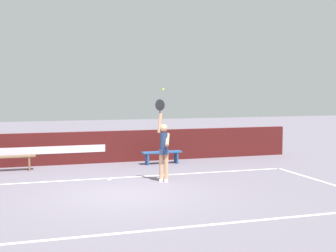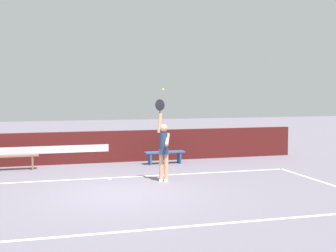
{
  "view_description": "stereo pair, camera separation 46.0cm",
  "coord_description": "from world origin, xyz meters",
  "px_view_note": "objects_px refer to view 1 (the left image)",
  "views": [
    {
      "loc": [
        -2.52,
        -11.84,
        2.72
      ],
      "look_at": [
        1.64,
        1.27,
        1.65
      ],
      "focal_mm": 49.81,
      "sensor_mm": 36.0,
      "label": 1
    },
    {
      "loc": [
        -2.08,
        -11.97,
        2.72
      ],
      "look_at": [
        1.64,
        1.27,
        1.65
      ],
      "focal_mm": 49.81,
      "sensor_mm": 36.0,
      "label": 2
    }
  ],
  "objects_px": {
    "courtside_bench_near": "(9,159)",
    "tennis_player": "(164,147)",
    "courtside_bench_far": "(162,154)",
    "tennis_ball": "(163,90)"
  },
  "relations": [
    {
      "from": "tennis_player",
      "to": "tennis_ball",
      "type": "bearing_deg",
      "value": -119.33
    },
    {
      "from": "tennis_ball",
      "to": "courtside_bench_far",
      "type": "height_order",
      "value": "tennis_ball"
    },
    {
      "from": "tennis_ball",
      "to": "courtside_bench_far",
      "type": "bearing_deg",
      "value": 73.96
    },
    {
      "from": "courtside_bench_near",
      "to": "courtside_bench_far",
      "type": "distance_m",
      "value": 5.34
    },
    {
      "from": "tennis_player",
      "to": "courtside_bench_far",
      "type": "distance_m",
      "value": 3.37
    },
    {
      "from": "tennis_ball",
      "to": "courtside_bench_near",
      "type": "bearing_deg",
      "value": 143.11
    },
    {
      "from": "courtside_bench_far",
      "to": "tennis_ball",
      "type": "bearing_deg",
      "value": -106.04
    },
    {
      "from": "tennis_ball",
      "to": "courtside_bench_near",
      "type": "xyz_separation_m",
      "value": [
        -4.41,
        3.31,
        -2.33
      ]
    },
    {
      "from": "courtside_bench_near",
      "to": "tennis_player",
      "type": "bearing_deg",
      "value": -36.35
    },
    {
      "from": "courtside_bench_near",
      "to": "courtside_bench_far",
      "type": "height_order",
      "value": "courtside_bench_near"
    }
  ]
}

